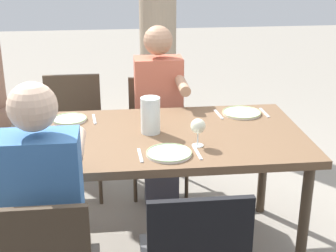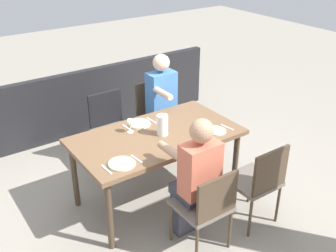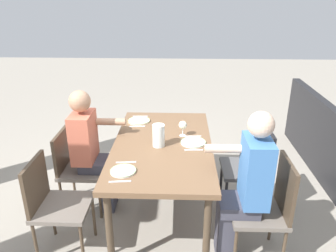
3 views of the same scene
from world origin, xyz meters
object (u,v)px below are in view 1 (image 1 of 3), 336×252
at_px(chair_mid_north, 157,126).
at_px(chair_west_north, 73,127).
at_px(wine_glass_1, 198,127).
at_px(diner_man_white, 160,110).
at_px(diner_woman_green, 46,213).
at_px(plate_2, 242,113).
at_px(plate_0, 70,119).
at_px(water_pitcher, 150,117).
at_px(plate_1, 169,153).
at_px(dining_table, 160,146).

bearing_deg(chair_mid_north, chair_west_north, 179.73).
bearing_deg(wine_glass_1, diner_man_white, 97.74).
distance_m(chair_mid_north, wine_glass_1, 1.15).
distance_m(diner_woman_green, diner_man_white, 1.53).
bearing_deg(plate_2, chair_west_north, 152.20).
bearing_deg(diner_man_white, plate_0, -145.24).
bearing_deg(plate_2, water_pitcher, -157.01).
relative_size(diner_woman_green, plate_0, 6.25).
xyz_separation_m(chair_mid_north, water_pitcher, (-0.11, -0.85, 0.38)).
height_order(chair_mid_north, wine_glass_1, wine_glass_1).
relative_size(chair_mid_north, diner_woman_green, 0.64).
height_order(diner_man_white, wine_glass_1, diner_man_white).
distance_m(diner_woman_green, plate_1, 0.71).
distance_m(diner_man_white, plate_1, 1.00).
xyz_separation_m(chair_west_north, diner_woman_green, (0.00, -1.57, 0.19)).
height_order(wine_glass_1, water_pitcher, water_pitcher).
distance_m(plate_0, plate_1, 0.80).
bearing_deg(dining_table, chair_west_north, 122.90).
relative_size(chair_west_north, water_pitcher, 4.16).
distance_m(chair_mid_north, diner_man_white, 0.26).
bearing_deg(water_pitcher, chair_mid_north, 82.34).
relative_size(diner_woman_green, plate_2, 5.36).
distance_m(dining_table, plate_1, 0.30).
bearing_deg(diner_woman_green, chair_west_north, 90.11).
relative_size(dining_table, diner_man_white, 1.31).
bearing_deg(diner_man_white, diner_woman_green, -114.43).
bearing_deg(plate_0, chair_mid_north, 44.74).
height_order(chair_mid_north, plate_0, chair_mid_north).
xyz_separation_m(chair_mid_north, wine_glass_1, (0.12, -1.07, 0.39)).
height_order(diner_woman_green, diner_man_white, diner_woman_green).
height_order(chair_mid_north, plate_1, chair_mid_north).
height_order(chair_west_north, wine_glass_1, wine_glass_1).
bearing_deg(chair_mid_north, plate_1, -92.11).
height_order(chair_mid_north, plate_2, chair_mid_north).
bearing_deg(plate_1, plate_0, 133.66).
relative_size(diner_woman_green, plate_1, 5.50).
distance_m(diner_man_white, wine_glass_1, 0.93).
distance_m(plate_1, water_pitcher, 0.34).
distance_m(dining_table, diner_woman_green, 0.89).
bearing_deg(chair_west_north, plate_1, -63.29).
height_order(plate_0, plate_1, same).
bearing_deg(plate_1, chair_mid_north, 87.89).
bearing_deg(chair_mid_north, diner_man_white, -89.00).
bearing_deg(diner_man_white, water_pitcher, -99.87).
distance_m(diner_man_white, plate_0, 0.74).
bearing_deg(diner_man_white, dining_table, -95.31).
xyz_separation_m(chair_mid_north, diner_woman_green, (-0.63, -1.57, 0.21)).
bearing_deg(chair_west_north, diner_woman_green, -89.89).
bearing_deg(dining_table, diner_woman_green, -129.46).
bearing_deg(dining_table, plate_1, -86.17).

